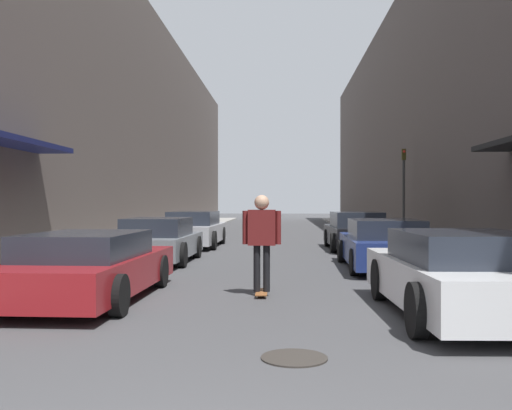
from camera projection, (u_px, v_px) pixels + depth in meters
ground at (274, 242)px, 23.04m from camera, size 112.53×112.53×0.00m
curb_strip_left at (178, 233)px, 28.37m from camera, size 1.80×51.15×0.12m
curb_strip_right at (375, 234)px, 27.92m from camera, size 1.80×51.15×0.12m
building_row_left at (121, 127)px, 28.47m from camera, size 4.90×51.15×10.79m
building_row_right at (435, 118)px, 27.75m from camera, size 4.90×51.15×11.45m
parked_car_left_0 at (89, 267)px, 9.51m from camera, size 1.97×4.61×1.13m
parked_car_left_1 at (159, 241)px, 15.39m from camera, size 1.88×4.07×1.21m
parked_car_left_2 at (194, 230)px, 20.74m from camera, size 1.91×4.70×1.29m
parked_car_right_0 at (461, 275)px, 8.07m from camera, size 2.01×4.41×1.22m
parked_car_right_1 at (384, 245)px, 13.93m from camera, size 1.94×4.55×1.21m
parked_car_right_2 at (356, 232)px, 19.49m from camera, size 1.92×4.21×1.29m
skateboarder at (262, 234)px, 9.93m from camera, size 0.67×0.78×1.76m
manhole_cover at (294, 358)px, 5.95m from camera, size 0.70×0.70×0.02m
traffic_light at (404, 184)px, 23.06m from camera, size 0.16×0.22×3.66m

